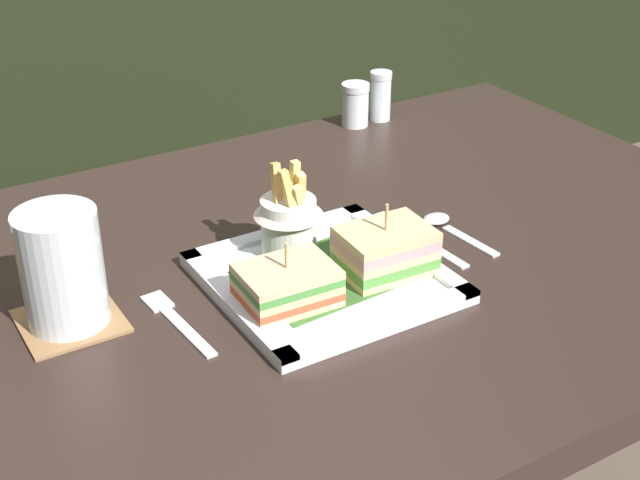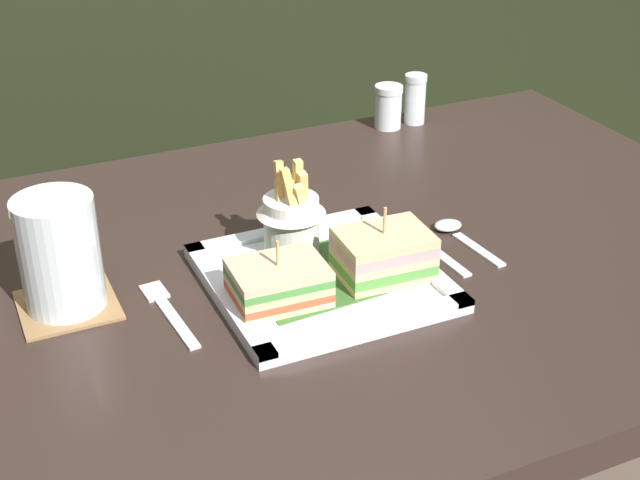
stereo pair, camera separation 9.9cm
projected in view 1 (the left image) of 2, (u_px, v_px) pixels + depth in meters
The scene contains 12 objects.
dining_table at pixel (316, 365), 1.10m from camera, with size 1.16×0.76×0.77m.
square_plate at pixel (324, 278), 0.98m from camera, with size 0.24×0.24×0.02m.
sandwich_half_left at pixel (287, 285), 0.92m from camera, with size 0.10×0.08×0.07m.
sandwich_half_right at pixel (385, 251), 0.98m from camera, with size 0.10×0.08×0.08m.
fries_cup at pixel (289, 215), 1.00m from camera, with size 0.08×0.08×0.11m.
drink_coaster at pixel (70, 321), 0.92m from camera, with size 0.10×0.10×0.00m, color #976F46.
water_glass at pixel (63, 276), 0.89m from camera, with size 0.08×0.08×0.12m.
fork at pixel (175, 319), 0.92m from camera, with size 0.03×0.14×0.00m.
knife at pixel (415, 237), 1.08m from camera, with size 0.02×0.16×0.00m.
spoon at pixel (444, 224), 1.10m from camera, with size 0.04×0.12×0.01m.
salt_shaker at pixel (355, 107), 1.38m from camera, with size 0.04×0.04×0.07m.
pepper_shaker at pixel (380, 99), 1.40m from camera, with size 0.03×0.03×0.08m.
Camera 1 is at (-0.46, -0.77, 1.29)m, focal length 50.24 mm.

